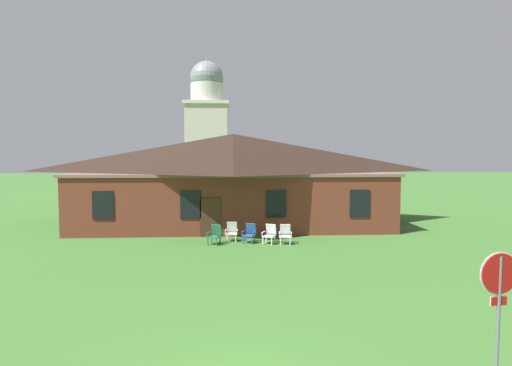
# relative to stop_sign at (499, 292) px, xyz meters

# --- Properties ---
(brick_building) EXTENTS (19.12, 10.40, 5.79)m
(brick_building) POSITION_rel_stop_sign_xyz_m (-4.85, 19.83, 1.12)
(brick_building) COLOR brown
(brick_building) RESTS_ON ground
(dome_tower) EXTENTS (5.18, 5.18, 16.28)m
(dome_tower) POSITION_rel_stop_sign_xyz_m (-7.83, 41.77, 5.50)
(dome_tower) COLOR beige
(dome_tower) RESTS_ON ground
(stop_sign) EXTENTS (0.80, 0.13, 2.59)m
(stop_sign) POSITION_rel_stop_sign_xyz_m (0.00, 0.00, 0.00)
(stop_sign) COLOR slate
(stop_sign) RESTS_ON ground
(lawn_chair_by_porch) EXTENTS (0.79, 0.83, 0.96)m
(lawn_chair_by_porch) POSITION_rel_stop_sign_xyz_m (-5.78, 12.97, -1.34)
(lawn_chair_by_porch) COLOR #28704C
(lawn_chair_by_porch) RESTS_ON ground
(lawn_chair_near_door) EXTENTS (0.68, 0.71, 0.96)m
(lawn_chair_near_door) POSITION_rel_stop_sign_xyz_m (-4.96, 13.72, -1.34)
(lawn_chair_near_door) COLOR silver
(lawn_chair_near_door) RESTS_ON ground
(lawn_chair_left_end) EXTENTS (0.78, 0.83, 0.96)m
(lawn_chair_left_end) POSITION_rel_stop_sign_xyz_m (-4.06, 13.24, -1.34)
(lawn_chair_left_end) COLOR #2D5693
(lawn_chair_left_end) RESTS_ON ground
(lawn_chair_middle) EXTENTS (0.81, 0.85, 0.96)m
(lawn_chair_middle) POSITION_rel_stop_sign_xyz_m (-3.07, 12.96, -1.34)
(lawn_chair_middle) COLOR white
(lawn_chair_middle) RESTS_ON ground
(lawn_chair_right_end) EXTENTS (0.69, 0.72, 0.96)m
(lawn_chair_right_end) POSITION_rel_stop_sign_xyz_m (-2.31, 12.86, -1.34)
(lawn_chair_right_end) COLOR white
(lawn_chair_right_end) RESTS_ON ground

